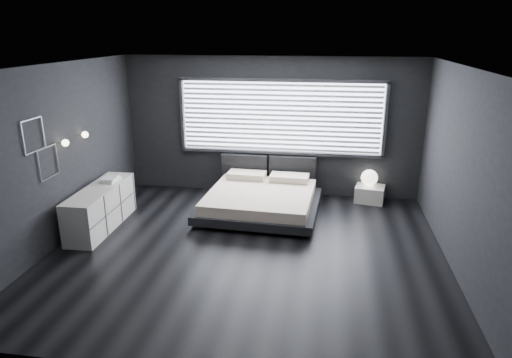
# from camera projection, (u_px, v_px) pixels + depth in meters

# --- Properties ---
(room) EXTENTS (6.04, 6.00, 2.80)m
(room) POSITION_uv_depth(u_px,v_px,m) (247.00, 164.00, 6.67)
(room) COLOR black
(room) RESTS_ON ground
(window) EXTENTS (4.14, 0.09, 1.52)m
(window) POSITION_uv_depth(u_px,v_px,m) (281.00, 117.00, 9.10)
(window) COLOR white
(window) RESTS_ON ground
(headboard) EXTENTS (1.96, 0.16, 0.52)m
(headboard) POSITION_uv_depth(u_px,v_px,m) (268.00, 168.00, 9.41)
(headboard) COLOR black
(headboard) RESTS_ON ground
(sconce_near) EXTENTS (0.18, 0.11, 0.11)m
(sconce_near) POSITION_uv_depth(u_px,v_px,m) (65.00, 143.00, 7.09)
(sconce_near) COLOR silver
(sconce_near) RESTS_ON ground
(sconce_far) EXTENTS (0.18, 0.11, 0.11)m
(sconce_far) POSITION_uv_depth(u_px,v_px,m) (85.00, 135.00, 7.65)
(sconce_far) COLOR silver
(sconce_far) RESTS_ON ground
(wall_art_upper) EXTENTS (0.01, 0.48, 0.48)m
(wall_art_upper) POSITION_uv_depth(u_px,v_px,m) (33.00, 135.00, 6.46)
(wall_art_upper) COLOR #47474C
(wall_art_upper) RESTS_ON ground
(wall_art_lower) EXTENTS (0.01, 0.48, 0.48)m
(wall_art_lower) POSITION_uv_depth(u_px,v_px,m) (48.00, 162.00, 6.84)
(wall_art_lower) COLOR #47474C
(wall_art_lower) RESTS_ON ground
(bed) EXTENTS (2.22, 2.13, 0.55)m
(bed) POSITION_uv_depth(u_px,v_px,m) (261.00, 200.00, 8.52)
(bed) COLOR black
(bed) RESTS_ON ground
(nightstand) EXTENTS (0.63, 0.55, 0.32)m
(nightstand) POSITION_uv_depth(u_px,v_px,m) (370.00, 194.00, 9.09)
(nightstand) COLOR silver
(nightstand) RESTS_ON ground
(orb_lamp) EXTENTS (0.33, 0.33, 0.33)m
(orb_lamp) POSITION_uv_depth(u_px,v_px,m) (369.00, 178.00, 9.03)
(orb_lamp) COLOR white
(orb_lamp) RESTS_ON nightstand
(dresser) EXTENTS (0.55, 1.81, 0.72)m
(dresser) POSITION_uv_depth(u_px,v_px,m) (101.00, 208.00, 7.85)
(dresser) COLOR silver
(dresser) RESTS_ON ground
(book_stack) EXTENTS (0.29, 0.37, 0.07)m
(book_stack) POSITION_uv_depth(u_px,v_px,m) (110.00, 179.00, 8.08)
(book_stack) COLOR white
(book_stack) RESTS_ON dresser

